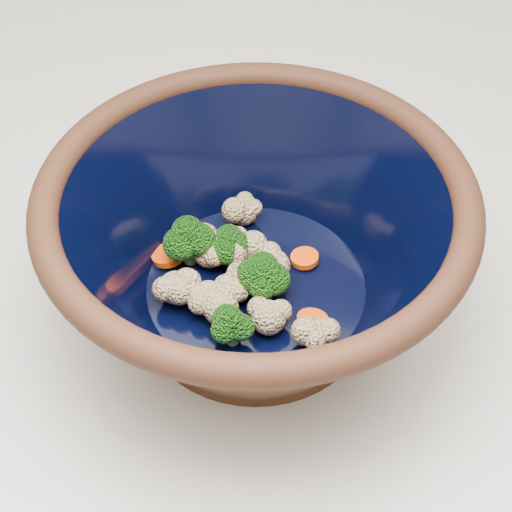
# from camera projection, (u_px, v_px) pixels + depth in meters

# --- Properties ---
(counter) EXTENTS (1.20, 1.20, 0.90)m
(counter) POSITION_uv_depth(u_px,v_px,m) (239.00, 447.00, 1.07)
(counter) COLOR white
(counter) RESTS_ON ground
(mixing_bowl) EXTENTS (0.44, 0.44, 0.16)m
(mixing_bowl) POSITION_uv_depth(u_px,v_px,m) (256.00, 244.00, 0.62)
(mixing_bowl) COLOR black
(mixing_bowl) RESTS_ON counter
(vegetable_pile) EXTENTS (0.18, 0.18, 0.06)m
(vegetable_pile) POSITION_uv_depth(u_px,v_px,m) (232.00, 272.00, 0.64)
(vegetable_pile) COLOR #608442
(vegetable_pile) RESTS_ON mixing_bowl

